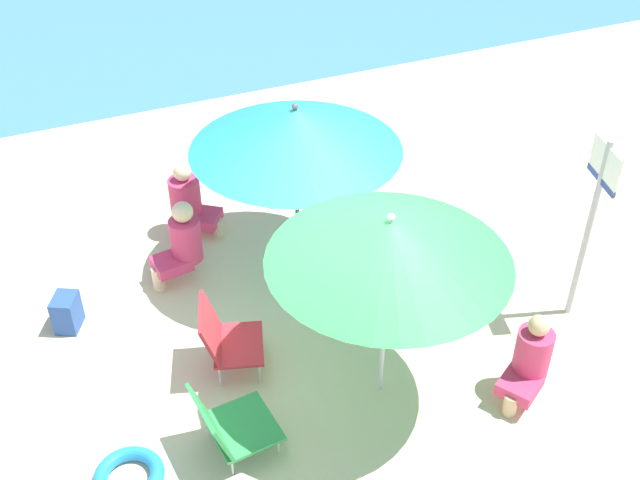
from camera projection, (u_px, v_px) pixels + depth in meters
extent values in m
plane|color=beige|center=(304.00, 348.00, 7.19)|extent=(40.00, 40.00, 0.00)
cylinder|color=#4C4C51|center=(297.00, 191.00, 7.68)|extent=(0.04, 0.04, 1.80)
cone|color=teal|center=(296.00, 129.00, 7.27)|extent=(2.05, 2.05, 0.42)
sphere|color=#4C4C51|center=(295.00, 106.00, 7.12)|extent=(0.06, 0.06, 0.06)
cylinder|color=silver|center=(385.00, 311.00, 6.26)|extent=(0.04, 0.04, 1.80)
cone|color=green|center=(390.00, 241.00, 5.83)|extent=(1.92, 1.92, 0.37)
sphere|color=silver|center=(391.00, 217.00, 5.70)|extent=(0.06, 0.06, 0.06)
cube|color=#33934C|center=(243.00, 426.00, 6.19)|extent=(0.56, 0.61, 0.03)
cube|color=#33934C|center=(210.00, 422.00, 5.96)|extent=(0.21, 0.57, 0.41)
cylinder|color=silver|center=(255.00, 408.00, 6.49)|extent=(0.02, 0.02, 0.19)
cylinder|color=silver|center=(279.00, 446.00, 6.18)|extent=(0.02, 0.02, 0.19)
cylinder|color=silver|center=(210.00, 426.00, 6.34)|extent=(0.02, 0.02, 0.19)
cylinder|color=silver|center=(232.00, 466.00, 6.02)|extent=(0.02, 0.02, 0.19)
cube|color=red|center=(299.00, 180.00, 9.09)|extent=(0.63, 0.54, 0.03)
cube|color=red|center=(296.00, 157.00, 9.16)|extent=(0.57, 0.26, 0.36)
cylinder|color=silver|center=(320.00, 195.00, 9.06)|extent=(0.02, 0.02, 0.21)
cylinder|color=silver|center=(283.00, 199.00, 9.00)|extent=(0.02, 0.02, 0.21)
cylinder|color=silver|center=(315.00, 180.00, 9.33)|extent=(0.02, 0.02, 0.21)
cylinder|color=silver|center=(279.00, 183.00, 9.26)|extent=(0.02, 0.02, 0.21)
cube|color=red|center=(239.00, 345.00, 6.86)|extent=(0.58, 0.66, 0.03)
cube|color=red|center=(210.00, 328.00, 6.71)|extent=(0.32, 0.58, 0.43)
cylinder|color=silver|center=(258.00, 337.00, 7.13)|extent=(0.02, 0.02, 0.25)
cylinder|color=silver|center=(260.00, 373.00, 6.78)|extent=(0.02, 0.02, 0.25)
cylinder|color=silver|center=(220.00, 340.00, 7.10)|extent=(0.02, 0.02, 0.25)
cylinder|color=silver|center=(220.00, 376.00, 6.75)|extent=(0.02, 0.02, 0.25)
cube|color=#DB3866|center=(203.00, 218.00, 8.52)|extent=(0.49, 0.49, 0.12)
cylinder|color=beige|center=(218.00, 227.00, 8.55)|extent=(0.12, 0.12, 0.20)
cylinder|color=#DB3866|center=(185.00, 198.00, 8.41)|extent=(0.34, 0.34, 0.47)
sphere|color=beige|center=(182.00, 172.00, 8.21)|extent=(0.19, 0.19, 0.19)
cube|color=#DB3866|center=(172.00, 263.00, 7.78)|extent=(0.40, 0.36, 0.12)
cylinder|color=beige|center=(158.00, 279.00, 7.79)|extent=(0.12, 0.12, 0.26)
cylinder|color=#DB3866|center=(186.00, 240.00, 7.72)|extent=(0.31, 0.31, 0.46)
sphere|color=beige|center=(182.00, 212.00, 7.52)|extent=(0.21, 0.21, 0.21)
cube|color=silver|center=(428.00, 263.00, 7.82)|extent=(0.42, 0.45, 0.12)
cylinder|color=#896042|center=(425.00, 263.00, 8.02)|extent=(0.12, 0.12, 0.24)
cylinder|color=silver|center=(432.00, 257.00, 7.54)|extent=(0.30, 0.30, 0.46)
sphere|color=#896042|center=(435.00, 229.00, 7.34)|extent=(0.21, 0.21, 0.21)
cube|color=#DB3866|center=(520.00, 384.00, 6.55)|extent=(0.47, 0.45, 0.12)
cylinder|color=#DBAD84|center=(510.00, 405.00, 6.51)|extent=(0.12, 0.12, 0.21)
cylinder|color=#DB3866|center=(533.00, 353.00, 6.53)|extent=(0.31, 0.31, 0.45)
sphere|color=#DBAD84|center=(539.00, 326.00, 6.35)|extent=(0.18, 0.18, 0.18)
cylinder|color=#ADADB2|center=(587.00, 233.00, 7.03)|extent=(0.06, 0.06, 1.90)
cube|color=white|center=(605.00, 165.00, 6.60)|extent=(0.15, 0.49, 0.36)
cube|color=navy|center=(601.00, 180.00, 6.69)|extent=(0.16, 0.49, 0.06)
torus|color=#238CD8|center=(129.00, 476.00, 5.99)|extent=(0.55, 0.55, 0.11)
cube|color=#2D519E|center=(67.00, 312.00, 7.32)|extent=(0.32, 0.34, 0.36)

